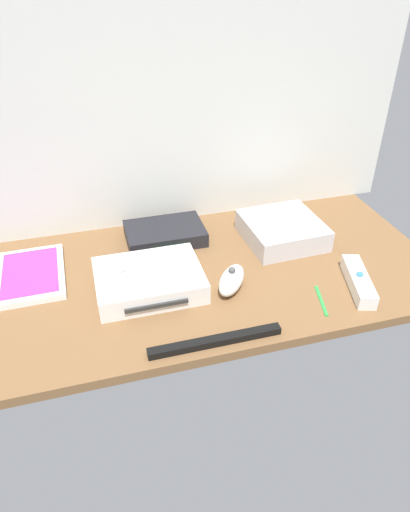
% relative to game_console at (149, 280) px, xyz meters
% --- Properties ---
extents(ground_plane, '(1.00, 0.48, 0.02)m').
position_rel_game_console_xyz_m(ground_plane, '(0.12, 0.03, -0.03)').
color(ground_plane, brown).
rests_on(ground_plane, ground).
extents(back_wall, '(1.10, 0.01, 0.64)m').
position_rel_game_console_xyz_m(back_wall, '(0.12, 0.27, 0.30)').
color(back_wall, silver).
rests_on(back_wall, ground).
extents(game_console, '(0.21, 0.17, 0.04)m').
position_rel_game_console_xyz_m(game_console, '(0.00, 0.00, 0.00)').
color(game_console, white).
rests_on(game_console, ground_plane).
extents(mini_computer, '(0.18, 0.18, 0.05)m').
position_rel_game_console_xyz_m(mini_computer, '(0.33, 0.10, 0.00)').
color(mini_computer, silver).
rests_on(mini_computer, ground_plane).
extents(game_case, '(0.14, 0.19, 0.02)m').
position_rel_game_console_xyz_m(game_case, '(-0.23, 0.10, -0.01)').
color(game_case, white).
rests_on(game_case, ground_plane).
extents(network_router, '(0.18, 0.12, 0.03)m').
position_rel_game_console_xyz_m(network_router, '(0.07, 0.18, -0.00)').
color(network_router, black).
rests_on(network_router, ground_plane).
extents(remote_wand, '(0.08, 0.15, 0.03)m').
position_rel_game_console_xyz_m(remote_wand, '(0.41, -0.11, -0.01)').
color(remote_wand, white).
rests_on(remote_wand, ground_plane).
extents(remote_nunchuk, '(0.09, 0.11, 0.05)m').
position_rel_game_console_xyz_m(remote_nunchuk, '(0.16, -0.04, -0.00)').
color(remote_nunchuk, white).
rests_on(remote_nunchuk, ground_plane).
extents(remote_classic_pad, '(0.15, 0.08, 0.02)m').
position_rel_game_console_xyz_m(remote_classic_pad, '(-0.01, -0.01, 0.03)').
color(remote_classic_pad, white).
rests_on(remote_classic_pad, game_console).
extents(sensor_bar, '(0.24, 0.02, 0.01)m').
position_rel_game_console_xyz_m(sensor_bar, '(0.08, -0.18, -0.01)').
color(sensor_bar, black).
rests_on(sensor_bar, ground_plane).
extents(stylus_pen, '(0.03, 0.09, 0.01)m').
position_rel_game_console_xyz_m(stylus_pen, '(0.32, -0.13, -0.02)').
color(stylus_pen, green).
rests_on(stylus_pen, ground_plane).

